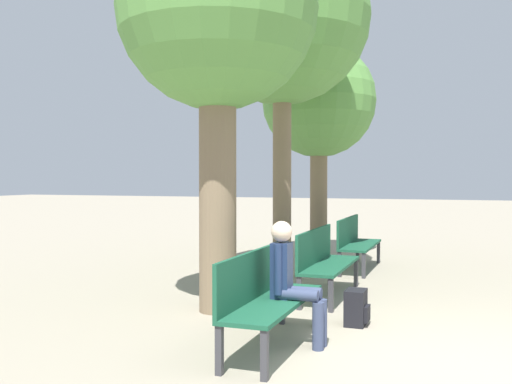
{
  "coord_description": "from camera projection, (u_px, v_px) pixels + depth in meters",
  "views": [
    {
      "loc": [
        -0.08,
        -5.25,
        1.68
      ],
      "look_at": [
        -3.37,
        3.9,
        1.43
      ],
      "focal_mm": 40.0,
      "sensor_mm": 36.0,
      "label": 1
    }
  ],
  "objects": [
    {
      "name": "bench_row_2",
      "position": [
        355.0,
        239.0,
        10.39
      ],
      "size": [
        0.5,
        1.89,
        0.95
      ],
      "color": "#195138",
      "rests_on": "ground_plane"
    },
    {
      "name": "backpack",
      "position": [
        356.0,
        308.0,
        6.46
      ],
      "size": [
        0.26,
        0.32,
        0.4
      ],
      "color": "black",
      "rests_on": "ground_plane"
    },
    {
      "name": "tree_row_1",
      "position": [
        282.0,
        18.0,
        9.59
      ],
      "size": [
        2.97,
        2.97,
        5.88
      ],
      "color": "#7A664C",
      "rests_on": "ground_plane"
    },
    {
      "name": "tree_row_0",
      "position": [
        217.0,
        16.0,
        7.05
      ],
      "size": [
        2.5,
        2.5,
        5.02
      ],
      "color": "#7A664C",
      "rests_on": "ground_plane"
    },
    {
      "name": "ground_plane",
      "position": [
        469.0,
        370.0,
        4.95
      ],
      "size": [
        80.0,
        80.0,
        0.0
      ],
      "primitive_type": "plane",
      "color": "gray"
    },
    {
      "name": "bench_row_0",
      "position": [
        265.0,
        292.0,
        5.63
      ],
      "size": [
        0.5,
        1.89,
        0.95
      ],
      "color": "#195138",
      "rests_on": "ground_plane"
    },
    {
      "name": "person_seated",
      "position": [
        292.0,
        279.0,
        5.68
      ],
      "size": [
        0.56,
        0.32,
        1.24
      ],
      "color": "#384260",
      "rests_on": "ground_plane"
    },
    {
      "name": "tree_row_2",
      "position": [
        319.0,
        103.0,
        12.1
      ],
      "size": [
        2.42,
        2.42,
        4.53
      ],
      "color": "#7A664C",
      "rests_on": "ground_plane"
    },
    {
      "name": "bench_row_1",
      "position": [
        323.0,
        258.0,
        8.01
      ],
      "size": [
        0.5,
        1.89,
        0.95
      ],
      "color": "#195138",
      "rests_on": "ground_plane"
    }
  ]
}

